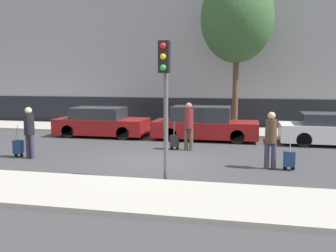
# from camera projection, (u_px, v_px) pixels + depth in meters

# --- Properties ---
(ground_plane) EXTENTS (80.00, 80.00, 0.00)m
(ground_plane) POSITION_uv_depth(u_px,v_px,m) (154.00, 161.00, 12.33)
(ground_plane) COLOR #38383A
(sidewalk_near) EXTENTS (28.00, 2.50, 0.12)m
(sidewalk_near) POSITION_uv_depth(u_px,v_px,m) (114.00, 194.00, 8.69)
(sidewalk_near) COLOR #A39E93
(sidewalk_near) RESTS_ON ground_plane
(sidewalk_far) EXTENTS (28.00, 3.00, 0.12)m
(sidewalk_far) POSITION_uv_depth(u_px,v_px,m) (188.00, 130.00, 19.11)
(sidewalk_far) COLOR #A39E93
(sidewalk_far) RESTS_ON ground_plane
(building_facade) EXTENTS (28.00, 2.78, 11.90)m
(building_facade) POSITION_uv_depth(u_px,v_px,m) (198.00, 22.00, 21.81)
(building_facade) COLOR gray
(building_facade) RESTS_ON ground_plane
(parked_car_0) EXTENTS (4.24, 1.83, 1.36)m
(parked_car_0) POSITION_uv_depth(u_px,v_px,m) (101.00, 123.00, 17.53)
(parked_car_0) COLOR maroon
(parked_car_0) RESTS_ON ground_plane
(parked_car_1) EXTENTS (4.58, 1.71, 1.49)m
(parked_car_1) POSITION_uv_depth(u_px,v_px,m) (204.00, 125.00, 16.48)
(parked_car_1) COLOR maroon
(parked_car_1) RESTS_ON ground_plane
(pedestrian_left) EXTENTS (0.34, 0.34, 1.76)m
(pedestrian_left) POSITION_uv_depth(u_px,v_px,m) (29.00, 129.00, 12.66)
(pedestrian_left) COLOR #383347
(pedestrian_left) RESTS_ON ground_plane
(trolley_left) EXTENTS (0.34, 0.29, 1.13)m
(trolley_left) POSITION_uv_depth(u_px,v_px,m) (18.00, 147.00, 12.98)
(trolley_left) COLOR navy
(trolley_left) RESTS_ON ground_plane
(pedestrian_center) EXTENTS (0.35, 0.34, 1.82)m
(pedestrian_center) POSITION_uv_depth(u_px,v_px,m) (189.00, 123.00, 14.06)
(pedestrian_center) COLOR #4C4233
(pedestrian_center) RESTS_ON ground_plane
(trolley_center) EXTENTS (0.34, 0.29, 1.09)m
(trolley_center) POSITION_uv_depth(u_px,v_px,m) (175.00, 141.00, 14.30)
(trolley_center) COLOR #262628
(trolley_center) RESTS_ON ground_plane
(pedestrian_right) EXTENTS (0.35, 0.34, 1.73)m
(pedestrian_right) POSITION_uv_depth(u_px,v_px,m) (271.00, 137.00, 11.16)
(pedestrian_right) COLOR #383347
(pedestrian_right) RESTS_ON ground_plane
(trolley_right) EXTENTS (0.34, 0.29, 1.11)m
(trolley_right) POSITION_uv_depth(u_px,v_px,m) (289.00, 159.00, 11.11)
(trolley_right) COLOR navy
(trolley_right) RESTS_ON ground_plane
(traffic_light) EXTENTS (0.28, 0.47, 3.65)m
(traffic_light) POSITION_uv_depth(u_px,v_px,m) (165.00, 83.00, 9.52)
(traffic_light) COLOR #515154
(traffic_light) RESTS_ON ground_plane
(bare_tree_near_crossing) EXTENTS (3.48, 3.48, 7.58)m
(bare_tree_near_crossing) POSITION_uv_depth(u_px,v_px,m) (237.00, 18.00, 17.85)
(bare_tree_near_crossing) COLOR #4C3826
(bare_tree_near_crossing) RESTS_ON sidewalk_far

